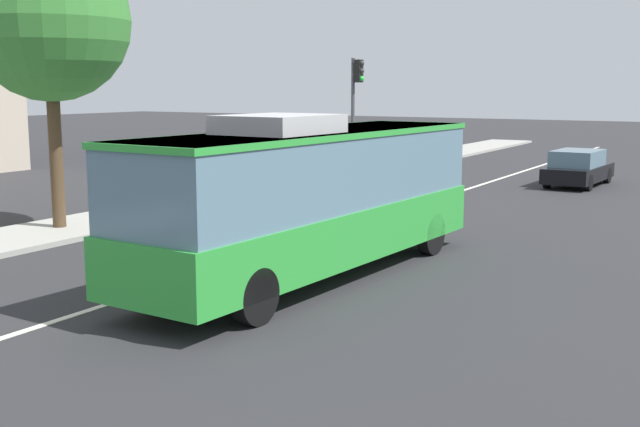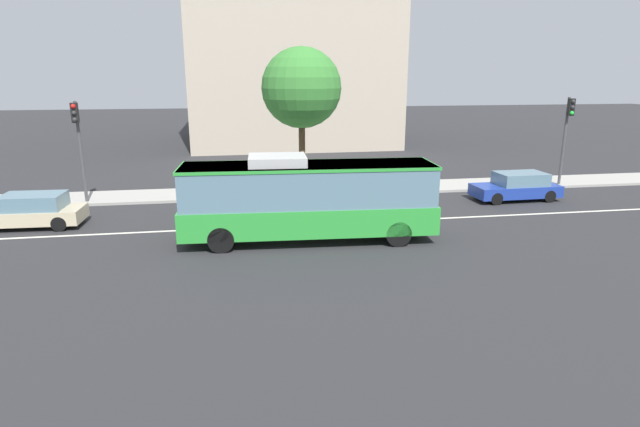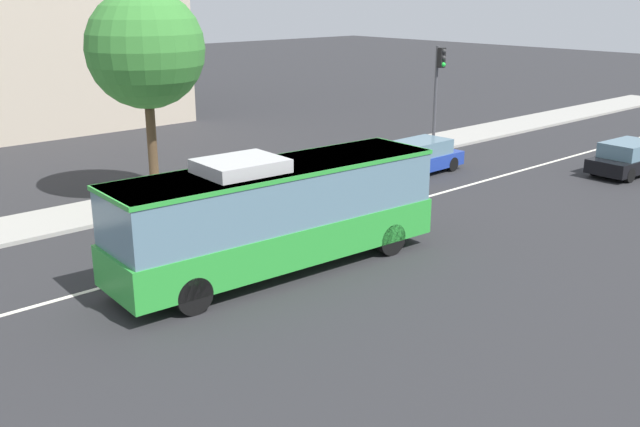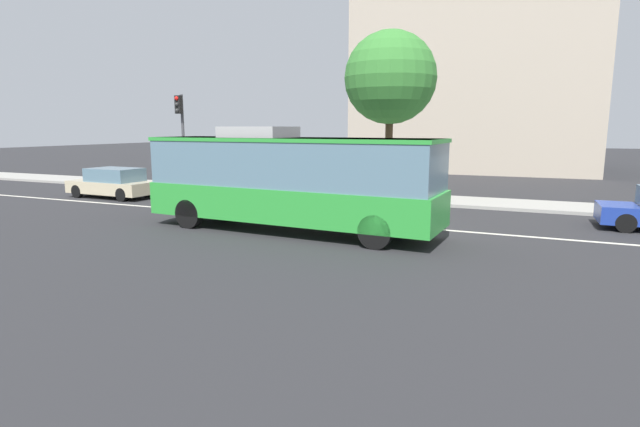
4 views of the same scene
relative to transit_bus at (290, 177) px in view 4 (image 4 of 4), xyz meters
The scene contains 8 objects.
ground_plane 3.87m from the transit_bus, 39.24° to the left, with size 160.00×160.00×0.00m, color #28282B.
sidewalk_kerb 9.23m from the transit_bus, 73.03° to the left, with size 80.00×2.93×0.14m, color #9E9B93.
lane_centre_line 3.86m from the transit_bus, 39.24° to the left, with size 76.00×0.16×0.01m, color silver.
transit_bus is the anchor object (origin of this frame).
sedan_beige 12.33m from the transit_bus, 162.04° to the left, with size 4.56×1.96×1.46m.
traffic_light_near_corner 13.01m from the transit_bus, 143.91° to the left, with size 0.33×0.62×5.20m.
street_tree_kerbside_left 9.66m from the transit_bus, 84.09° to the left, with size 4.34×4.34×7.91m.
office_block_background 32.61m from the transit_bus, 85.18° to the left, with size 18.26×16.00×23.80m.
Camera 4 is at (4.72, -16.76, 3.42)m, focal length 27.87 mm.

